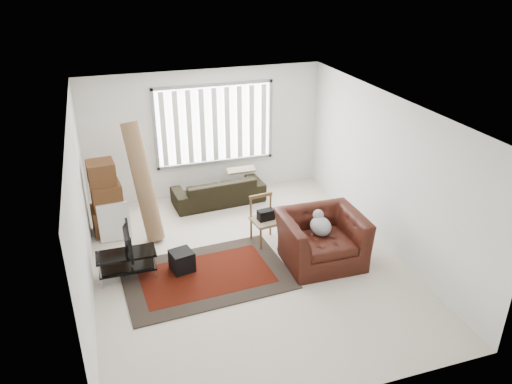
# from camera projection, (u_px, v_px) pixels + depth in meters

# --- Properties ---
(room) EXTENTS (6.00, 6.02, 2.71)m
(room) POSITION_uv_depth(u_px,v_px,m) (240.00, 157.00, 8.13)
(room) COLOR beige
(room) RESTS_ON ground
(persian_rug) EXTENTS (2.73, 1.90, 0.02)m
(persian_rug) POSITION_uv_depth(u_px,v_px,m) (206.00, 275.00, 8.12)
(persian_rug) COLOR black
(persian_rug) RESTS_ON ground
(tv_stand) EXTENTS (0.93, 0.42, 0.46)m
(tv_stand) POSITION_uv_depth(u_px,v_px,m) (127.00, 260.00, 7.94)
(tv_stand) COLOR black
(tv_stand) RESTS_ON ground
(tv) EXTENTS (0.10, 0.75, 0.43)m
(tv) POSITION_uv_depth(u_px,v_px,m) (124.00, 241.00, 7.80)
(tv) COLOR black
(tv) RESTS_ON tv_stand
(subwoofer) EXTENTS (0.42, 0.42, 0.35)m
(subwoofer) POSITION_uv_depth(u_px,v_px,m) (182.00, 261.00, 8.18)
(subwoofer) COLOR black
(subwoofer) RESTS_ON persian_rug
(moving_boxes) EXTENTS (0.62, 0.58, 1.41)m
(moving_boxes) POSITION_uv_depth(u_px,v_px,m) (106.00, 200.00, 9.16)
(moving_boxes) COLOR brown
(moving_boxes) RESTS_ON ground
(white_flatpack) EXTENTS (0.56, 0.22, 0.71)m
(white_flatpack) POSITION_uv_depth(u_px,v_px,m) (114.00, 222.00, 9.04)
(white_flatpack) COLOR silver
(white_flatpack) RESTS_ON ground
(rolled_rug) EXTENTS (0.63, 0.97, 2.16)m
(rolled_rug) POSITION_uv_depth(u_px,v_px,m) (143.00, 182.00, 8.88)
(rolled_rug) COLOR brown
(rolled_rug) RESTS_ON ground
(sofa) EXTENTS (1.95, 0.96, 0.73)m
(sofa) POSITION_uv_depth(u_px,v_px,m) (218.00, 187.00, 10.41)
(sofa) COLOR black
(sofa) RESTS_ON ground
(side_chair) EXTENTS (0.53, 0.53, 0.87)m
(side_chair) POSITION_uv_depth(u_px,v_px,m) (265.00, 218.00, 8.91)
(side_chair) COLOR #857557
(side_chair) RESTS_ON ground
(armchair) EXTENTS (1.36, 1.19, 0.99)m
(armchair) POSITION_uv_depth(u_px,v_px,m) (322.00, 235.00, 8.32)
(armchair) COLOR #35110A
(armchair) RESTS_ON ground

